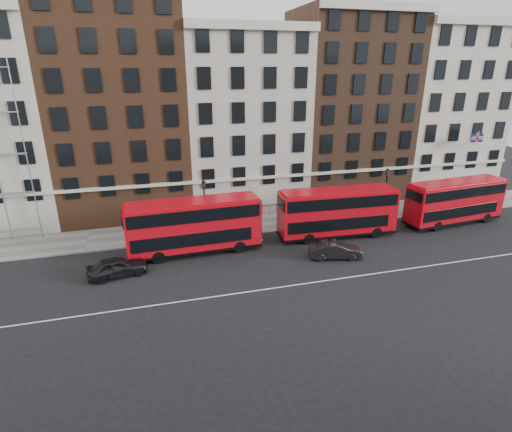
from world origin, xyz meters
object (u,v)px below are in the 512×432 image
object	(u,v)px
bus_d	(455,201)
car_rear	(117,267)
bus_b	(194,225)
bus_c	(337,212)
car_front	(335,250)
traffic_light	(485,187)

from	to	relation	value
bus_d	car_rear	world-z (taller)	bus_d
bus_b	bus_d	world-z (taller)	bus_b
bus_c	car_front	size ratio (longest dim) A/B	2.57
bus_c	traffic_light	world-z (taller)	bus_c
bus_b	bus_c	distance (m)	13.22
bus_b	car_rear	bearing A→B (deg)	-159.38
car_front	traffic_light	distance (m)	22.81
car_front	bus_c	bearing A→B (deg)	-13.74
bus_c	traffic_light	bearing A→B (deg)	11.41
car_rear	car_front	size ratio (longest dim) A/B	1.03
bus_c	traffic_light	distance (m)	19.76
bus_c	bus_b	bearing A→B (deg)	-177.51
bus_b	car_rear	world-z (taller)	bus_b
bus_b	car_front	world-z (taller)	bus_b
bus_b	traffic_light	distance (m)	32.88
car_rear	traffic_light	distance (m)	39.38
bus_b	car_front	distance (m)	12.06
bus_b	traffic_light	world-z (taller)	bus_b
bus_d	car_front	world-z (taller)	bus_d
bus_c	car_rear	distance (m)	19.67
bus_d	traffic_light	world-z (taller)	bus_d
bus_c	bus_d	world-z (taller)	bus_c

